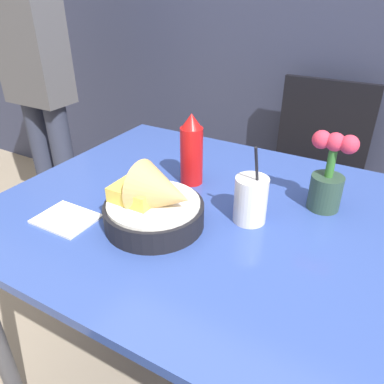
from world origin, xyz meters
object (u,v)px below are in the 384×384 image
Objects in this scene: ketchup_bottle at (192,150)px; chair_far_window at (313,169)px; drink_cup at (250,201)px; flower_vase at (328,177)px; food_basket at (156,205)px; person_standing at (37,74)px.

chair_far_window is at bearing 74.42° from ketchup_bottle.
flower_vase is at bearing 46.43° from drink_cup.
drink_cup is at bearing 35.30° from food_basket.
food_basket is (-0.17, -0.98, 0.28)m from chair_far_window.
flower_vase is at bearing -77.07° from chair_far_window.
ketchup_bottle is 0.25m from drink_cup.
flower_vase is 1.49m from person_standing.
flower_vase is (0.16, -0.70, 0.31)m from chair_far_window.
drink_cup is (0.18, 0.13, -0.00)m from food_basket.
person_standing reaches higher than chair_far_window.
food_basket is 1.16× the size of flower_vase.
person_standing is at bearing 166.84° from flower_vase.
drink_cup is 1.40m from person_standing.
flower_vase is at bearing -13.16° from person_standing.
food_basket is 0.16× the size of person_standing.
flower_vase is at bearing 7.09° from ketchup_bottle.
drink_cup reaches higher than flower_vase.
flower_vase reaches higher than food_basket.
person_standing is (-1.31, 0.49, 0.07)m from drink_cup.
ketchup_bottle is at bearing 154.67° from drink_cup.
food_basket is at bearing -80.48° from ketchup_bottle.
ketchup_bottle is at bearing -19.59° from person_standing.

